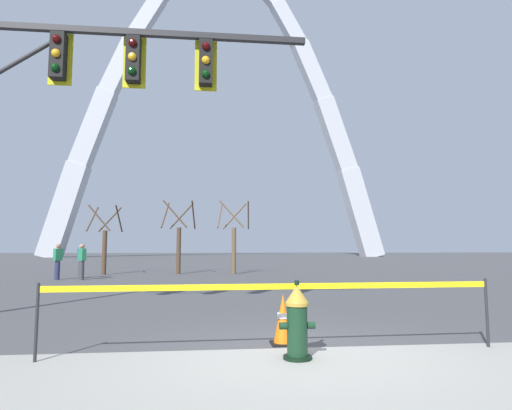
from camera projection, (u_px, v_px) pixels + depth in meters
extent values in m
plane|color=#474749|center=(297.00, 353.00, 5.79)|extent=(240.00, 240.00, 0.00)
cylinder|color=black|center=(297.00, 358.00, 5.42)|extent=(0.36, 0.36, 0.05)
cylinder|color=#14331E|center=(297.00, 331.00, 5.45)|extent=(0.26, 0.26, 0.62)
cylinder|color=#A8842D|center=(297.00, 304.00, 5.49)|extent=(0.30, 0.30, 0.04)
cone|color=#A8842D|center=(297.00, 294.00, 5.50)|extent=(0.30, 0.30, 0.22)
cylinder|color=black|center=(297.00, 283.00, 5.51)|extent=(0.06, 0.06, 0.06)
cylinder|color=#14331E|center=(283.00, 326.00, 5.44)|extent=(0.10, 0.09, 0.09)
cylinder|color=#14331E|center=(311.00, 325.00, 5.48)|extent=(0.10, 0.09, 0.09)
cylinder|color=#14331E|center=(294.00, 330.00, 5.65)|extent=(0.13, 0.14, 0.13)
cylinder|color=black|center=(293.00, 329.00, 5.73)|extent=(0.15, 0.03, 0.15)
cylinder|color=#232326|center=(37.00, 322.00, 5.33)|extent=(0.04, 0.04, 0.97)
cylinder|color=#232326|center=(487.00, 313.00, 6.13)|extent=(0.04, 0.04, 0.97)
cube|color=yellow|center=(277.00, 286.00, 5.77)|extent=(6.07, 0.16, 0.08)
cube|color=black|center=(283.00, 343.00, 6.28)|extent=(0.36, 0.36, 0.03)
cone|color=orange|center=(283.00, 318.00, 6.32)|extent=(0.28, 0.28, 0.70)
cylinder|color=white|center=(283.00, 315.00, 6.32)|extent=(0.17, 0.17, 0.08)
cube|color=#232326|center=(113.00, 32.00, 8.36)|extent=(7.60, 0.12, 0.12)
cylinder|color=#232326|center=(30.00, 55.00, 8.14)|extent=(1.11, 0.08, 0.81)
cube|color=black|center=(58.00, 56.00, 8.19)|extent=(0.26, 0.24, 0.90)
cube|color=gold|center=(61.00, 59.00, 8.33)|extent=(0.44, 0.03, 1.04)
sphere|color=#360606|center=(57.00, 39.00, 8.09)|extent=(0.16, 0.16, 0.16)
sphere|color=orange|center=(56.00, 53.00, 8.07)|extent=(0.16, 0.16, 0.16)
sphere|color=black|center=(55.00, 67.00, 8.04)|extent=(0.16, 0.16, 0.16)
cube|color=black|center=(133.00, 60.00, 8.34)|extent=(0.26, 0.24, 0.90)
cube|color=gold|center=(135.00, 63.00, 8.48)|extent=(0.44, 0.03, 1.04)
sphere|color=#360606|center=(133.00, 43.00, 8.24)|extent=(0.16, 0.16, 0.16)
sphere|color=orange|center=(132.00, 57.00, 8.21)|extent=(0.16, 0.16, 0.16)
sphere|color=black|center=(132.00, 71.00, 8.19)|extent=(0.16, 0.16, 0.16)
cube|color=black|center=(206.00, 63.00, 8.49)|extent=(0.26, 0.24, 0.90)
cube|color=gold|center=(206.00, 66.00, 8.63)|extent=(0.44, 0.03, 1.04)
sphere|color=#360606|center=(206.00, 46.00, 8.39)|extent=(0.16, 0.16, 0.16)
sphere|color=orange|center=(206.00, 60.00, 8.36)|extent=(0.16, 0.16, 0.16)
sphere|color=black|center=(206.00, 74.00, 8.34)|extent=(0.16, 0.16, 0.16)
cube|color=#B2B5BC|center=(64.00, 211.00, 65.81)|extent=(6.95, 3.12, 15.11)
cube|color=#B2B5BC|center=(94.00, 129.00, 67.53)|extent=(6.64, 2.85, 12.81)
cube|color=#B2B5BC|center=(121.00, 65.00, 69.00)|extent=(6.32, 2.57, 10.53)
cube|color=#B2B5BC|center=(147.00, 17.00, 70.24)|extent=(5.97, 2.30, 8.29)
cube|color=#B2B5BC|center=(288.00, 25.00, 72.75)|extent=(5.97, 2.30, 8.29)
cube|color=#B2B5BC|center=(312.00, 73.00, 72.34)|extent=(6.32, 2.57, 10.53)
cube|color=#B2B5BC|center=(335.00, 136.00, 71.70)|extent=(6.64, 2.85, 12.81)
cube|color=#B2B5BC|center=(360.00, 213.00, 70.83)|extent=(6.95, 3.12, 15.11)
cylinder|color=#473323|center=(104.00, 252.00, 22.88)|extent=(0.24, 0.24, 2.33)
cylinder|color=#473323|center=(93.00, 219.00, 23.13)|extent=(0.33, 1.26, 1.40)
cylinder|color=#473323|center=(119.00, 219.00, 23.07)|extent=(0.21, 1.28, 1.40)
cylinder|color=#473323|center=(110.00, 220.00, 23.78)|extent=(1.28, 0.21, 1.40)
cylinder|color=#473323|center=(99.00, 218.00, 22.34)|extent=(1.26, 0.35, 1.40)
cylinder|color=#473323|center=(179.00, 251.00, 23.40)|extent=(0.24, 0.24, 2.52)
cylinder|color=#473323|center=(165.00, 215.00, 23.66)|extent=(0.35, 1.36, 1.51)
cylinder|color=#473323|center=(194.00, 215.00, 23.60)|extent=(0.22, 1.37, 1.51)
cylinder|color=#473323|center=(182.00, 216.00, 24.37)|extent=(1.37, 0.22, 1.51)
cylinder|color=#473323|center=(175.00, 214.00, 22.81)|extent=(1.36, 0.38, 1.51)
cylinder|color=brown|center=(234.00, 251.00, 23.47)|extent=(0.24, 0.24, 2.52)
cylinder|color=brown|center=(220.00, 215.00, 23.73)|extent=(0.35, 1.36, 1.51)
cylinder|color=brown|center=(248.00, 215.00, 23.67)|extent=(0.22, 1.37, 1.51)
cylinder|color=brown|center=(235.00, 216.00, 24.44)|extent=(1.37, 0.22, 1.51)
cylinder|color=brown|center=(232.00, 214.00, 22.89)|extent=(1.36, 0.38, 1.51)
cylinder|color=#38383D|center=(82.00, 270.00, 19.04)|extent=(0.22, 0.22, 0.84)
cube|color=#23754C|center=(82.00, 255.00, 19.11)|extent=(0.39, 0.38, 0.54)
sphere|color=#936B4C|center=(82.00, 246.00, 19.15)|extent=(0.20, 0.20, 0.20)
cylinder|color=#232847|center=(57.00, 270.00, 19.09)|extent=(0.22, 0.22, 0.84)
cube|color=#23754C|center=(58.00, 255.00, 19.16)|extent=(0.37, 0.39, 0.54)
sphere|color=#936B4C|center=(58.00, 246.00, 19.20)|extent=(0.20, 0.20, 0.20)
cylinder|color=#38383D|center=(81.00, 269.00, 20.00)|extent=(0.22, 0.22, 0.84)
cube|color=#2D4C99|center=(81.00, 254.00, 20.07)|extent=(0.39, 0.36, 0.54)
sphere|color=beige|center=(82.00, 246.00, 20.11)|extent=(0.20, 0.20, 0.20)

